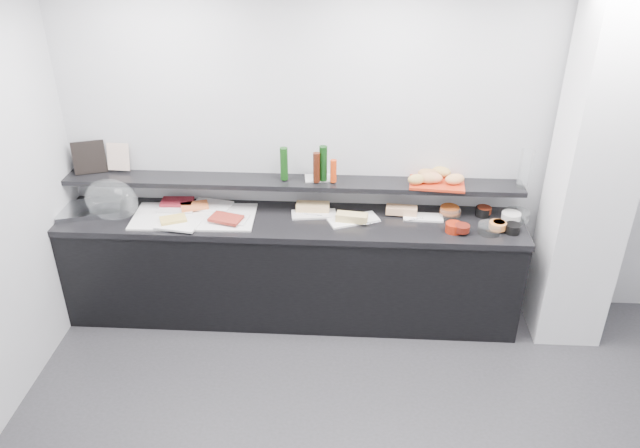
# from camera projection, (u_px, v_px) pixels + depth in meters

# --- Properties ---
(back_wall) EXTENTS (5.00, 0.02, 2.70)m
(back_wall) POSITION_uv_depth(u_px,v_px,m) (382.00, 152.00, 4.86)
(back_wall) COLOR #B0B3B8
(back_wall) RESTS_ON ground
(ceiling) EXTENTS (5.00, 5.00, 0.00)m
(ceiling) POSITION_uv_depth(u_px,v_px,m) (412.00, 28.00, 2.46)
(ceiling) COLOR white
(ceiling) RESTS_ON back_wall
(column) EXTENTS (0.50, 0.50, 2.70)m
(column) POSITION_uv_depth(u_px,v_px,m) (592.00, 176.00, 4.48)
(column) COLOR white
(column) RESTS_ON ground
(buffet_cabinet) EXTENTS (3.60, 0.60, 0.85)m
(buffet_cabinet) POSITION_uv_depth(u_px,v_px,m) (291.00, 270.00, 5.08)
(buffet_cabinet) COLOR black
(buffet_cabinet) RESTS_ON ground
(counter_top) EXTENTS (3.62, 0.62, 0.05)m
(counter_top) POSITION_uv_depth(u_px,v_px,m) (290.00, 222.00, 4.86)
(counter_top) COLOR black
(counter_top) RESTS_ON buffet_cabinet
(wall_shelf) EXTENTS (3.60, 0.25, 0.04)m
(wall_shelf) POSITION_uv_depth(u_px,v_px,m) (291.00, 183.00, 4.89)
(wall_shelf) COLOR black
(wall_shelf) RESTS_ON back_wall
(cloche_base) EXTENTS (0.55, 0.45, 0.04)m
(cloche_base) POSITION_uv_depth(u_px,v_px,m) (89.00, 209.00, 4.95)
(cloche_base) COLOR #AFB3B6
(cloche_base) RESTS_ON counter_top
(cloche_dome) EXTENTS (0.50, 0.39, 0.34)m
(cloche_dome) POSITION_uv_depth(u_px,v_px,m) (111.00, 200.00, 4.86)
(cloche_dome) COLOR white
(cloche_dome) RESTS_ON cloche_base
(linen_runner) EXTENTS (0.96, 0.48, 0.01)m
(linen_runner) POSITION_uv_depth(u_px,v_px,m) (194.00, 217.00, 4.87)
(linen_runner) COLOR silver
(linen_runner) RESTS_ON counter_top
(platter_meat_a) EXTENTS (0.29, 0.19, 0.01)m
(platter_meat_a) POSITION_uv_depth(u_px,v_px,m) (177.00, 208.00, 4.97)
(platter_meat_a) COLOR silver
(platter_meat_a) RESTS_ON linen_runner
(food_meat_a) EXTENTS (0.26, 0.17, 0.02)m
(food_meat_a) POSITION_uv_depth(u_px,v_px,m) (177.00, 202.00, 5.02)
(food_meat_a) COLOR maroon
(food_meat_a) RESTS_ON platter_meat_a
(platter_salmon) EXTENTS (0.34, 0.26, 0.01)m
(platter_salmon) POSITION_uv_depth(u_px,v_px,m) (211.00, 205.00, 5.00)
(platter_salmon) COLOR white
(platter_salmon) RESTS_ON linen_runner
(food_salmon) EXTENTS (0.25, 0.20, 0.02)m
(food_salmon) POSITION_uv_depth(u_px,v_px,m) (195.00, 206.00, 4.95)
(food_salmon) COLOR orange
(food_salmon) RESTS_ON platter_salmon
(platter_cheese) EXTENTS (0.34, 0.25, 0.01)m
(platter_cheese) POSITION_uv_depth(u_px,v_px,m) (178.00, 224.00, 4.73)
(platter_cheese) COLOR white
(platter_cheese) RESTS_ON linen_runner
(food_cheese) EXTENTS (0.23, 0.19, 0.02)m
(food_cheese) POSITION_uv_depth(u_px,v_px,m) (173.00, 219.00, 4.76)
(food_cheese) COLOR #D4B452
(food_cheese) RESTS_ON platter_cheese
(platter_meat_b) EXTENTS (0.30, 0.22, 0.01)m
(platter_meat_b) POSITION_uv_depth(u_px,v_px,m) (230.00, 218.00, 4.81)
(platter_meat_b) COLOR silver
(platter_meat_b) RESTS_ON linen_runner
(food_meat_b) EXTENTS (0.27, 0.21, 0.02)m
(food_meat_b) POSITION_uv_depth(u_px,v_px,m) (226.00, 218.00, 4.77)
(food_meat_b) COLOR maroon
(food_meat_b) RESTS_ON platter_meat_b
(sandwich_plate_left) EXTENTS (0.37, 0.20, 0.01)m
(sandwich_plate_left) POSITION_uv_depth(u_px,v_px,m) (314.00, 214.00, 4.90)
(sandwich_plate_left) COLOR silver
(sandwich_plate_left) RESTS_ON counter_top
(sandwich_food_left) EXTENTS (0.26, 0.10, 0.06)m
(sandwich_food_left) POSITION_uv_depth(u_px,v_px,m) (313.00, 207.00, 4.93)
(sandwich_food_left) COLOR #E6BC78
(sandwich_food_left) RESTS_ON sandwich_plate_left
(tongs_left) EXTENTS (0.16, 0.04, 0.01)m
(tongs_left) POSITION_uv_depth(u_px,v_px,m) (312.00, 214.00, 4.87)
(tongs_left) COLOR silver
(tongs_left) RESTS_ON sandwich_plate_left
(sandwich_plate_mid) EXTENTS (0.42, 0.30, 0.01)m
(sandwich_plate_mid) POSITION_uv_depth(u_px,v_px,m) (353.00, 220.00, 4.82)
(sandwich_plate_mid) COLOR white
(sandwich_plate_mid) RESTS_ON counter_top
(sandwich_food_mid) EXTENTS (0.25, 0.12, 0.06)m
(sandwich_food_mid) POSITION_uv_depth(u_px,v_px,m) (352.00, 217.00, 4.78)
(sandwich_food_mid) COLOR tan
(sandwich_food_mid) RESTS_ON sandwich_plate_mid
(tongs_mid) EXTENTS (0.15, 0.08, 0.01)m
(tongs_mid) POSITION_uv_depth(u_px,v_px,m) (372.00, 223.00, 4.75)
(tongs_mid) COLOR silver
(tongs_mid) RESTS_ON sandwich_plate_mid
(sandwich_plate_right) EXTENTS (0.31, 0.14, 0.01)m
(sandwich_plate_right) POSITION_uv_depth(u_px,v_px,m) (423.00, 217.00, 4.86)
(sandwich_plate_right) COLOR white
(sandwich_plate_right) RESTS_ON counter_top
(sandwich_food_right) EXTENTS (0.25, 0.11, 0.06)m
(sandwich_food_right) POSITION_uv_depth(u_px,v_px,m) (402.00, 210.00, 4.88)
(sandwich_food_right) COLOR #E0A575
(sandwich_food_right) RESTS_ON sandwich_plate_right
(tongs_right) EXTENTS (0.15, 0.06, 0.01)m
(tongs_right) POSITION_uv_depth(u_px,v_px,m) (414.00, 219.00, 4.80)
(tongs_right) COLOR silver
(tongs_right) RESTS_ON sandwich_plate_right
(bowl_glass_fruit) EXTENTS (0.18, 0.18, 0.07)m
(bowl_glass_fruit) POSITION_uv_depth(u_px,v_px,m) (450.00, 213.00, 4.85)
(bowl_glass_fruit) COLOR white
(bowl_glass_fruit) RESTS_ON counter_top
(fill_glass_fruit) EXTENTS (0.16, 0.16, 0.05)m
(fill_glass_fruit) POSITION_uv_depth(u_px,v_px,m) (450.00, 210.00, 4.88)
(fill_glass_fruit) COLOR #CB541B
(fill_glass_fruit) RESTS_ON bowl_glass_fruit
(bowl_black_jam) EXTENTS (0.14, 0.14, 0.07)m
(bowl_black_jam) POSITION_uv_depth(u_px,v_px,m) (483.00, 211.00, 4.88)
(bowl_black_jam) COLOR black
(bowl_black_jam) RESTS_ON counter_top
(fill_black_jam) EXTENTS (0.11, 0.11, 0.05)m
(fill_black_jam) POSITION_uv_depth(u_px,v_px,m) (484.00, 210.00, 4.88)
(fill_black_jam) COLOR #631E0E
(fill_black_jam) RESTS_ON bowl_black_jam
(bowl_glass_cream) EXTENTS (0.24, 0.24, 0.07)m
(bowl_glass_cream) POSITION_uv_depth(u_px,v_px,m) (517.00, 215.00, 4.83)
(bowl_glass_cream) COLOR white
(bowl_glass_cream) RESTS_ON counter_top
(fill_glass_cream) EXTENTS (0.16, 0.16, 0.05)m
(fill_glass_cream) POSITION_uv_depth(u_px,v_px,m) (511.00, 216.00, 4.79)
(fill_glass_cream) COLOR silver
(fill_glass_cream) RESTS_ON bowl_glass_cream
(bowl_red_jam) EXTENTS (0.15, 0.15, 0.07)m
(bowl_red_jam) POSITION_uv_depth(u_px,v_px,m) (454.00, 227.00, 4.66)
(bowl_red_jam) COLOR maroon
(bowl_red_jam) RESTS_ON counter_top
(fill_red_jam) EXTENTS (0.12, 0.12, 0.05)m
(fill_red_jam) POSITION_uv_depth(u_px,v_px,m) (462.00, 228.00, 4.62)
(fill_red_jam) COLOR #52130B
(fill_red_jam) RESTS_ON bowl_red_jam
(bowl_glass_salmon) EXTENTS (0.18, 0.18, 0.07)m
(bowl_glass_salmon) POSITION_uv_depth(u_px,v_px,m) (489.00, 229.00, 4.64)
(bowl_glass_salmon) COLOR white
(bowl_glass_salmon) RESTS_ON counter_top
(fill_glass_salmon) EXTENTS (0.14, 0.14, 0.05)m
(fill_glass_salmon) POSITION_uv_depth(u_px,v_px,m) (498.00, 225.00, 4.66)
(fill_glass_salmon) COLOR orange
(fill_glass_salmon) RESTS_ON bowl_glass_salmon
(bowl_black_fruit) EXTENTS (0.13, 0.13, 0.07)m
(bowl_black_fruit) POSITION_uv_depth(u_px,v_px,m) (512.00, 228.00, 4.65)
(bowl_black_fruit) COLOR black
(bowl_black_fruit) RESTS_ON counter_top
(fill_black_fruit) EXTENTS (0.11, 0.11, 0.05)m
(fill_black_fruit) POSITION_uv_depth(u_px,v_px,m) (499.00, 225.00, 4.67)
(fill_black_fruit) COLOR orange
(fill_black_fruit) RESTS_ON bowl_black_fruit
(framed_print) EXTENTS (0.26, 0.16, 0.26)m
(framed_print) POSITION_uv_depth(u_px,v_px,m) (89.00, 157.00, 4.95)
(framed_print) COLOR black
(framed_print) RESTS_ON wall_shelf
(print_art) EXTENTS (0.18, 0.06, 0.22)m
(print_art) POSITION_uv_depth(u_px,v_px,m) (118.00, 157.00, 4.96)
(print_art) COLOR #CBA392
(print_art) RESTS_ON framed_print
(condiment_tray) EXTENTS (0.24, 0.17, 0.01)m
(condiment_tray) POSITION_uv_depth(u_px,v_px,m) (320.00, 178.00, 4.90)
(condiment_tray) COLOR silver
(condiment_tray) RESTS_ON wall_shelf
(bottle_green_a) EXTENTS (0.06, 0.06, 0.26)m
(bottle_green_a) POSITION_uv_depth(u_px,v_px,m) (284.00, 164.00, 4.81)
(bottle_green_a) COLOR #123B10
(bottle_green_a) RESTS_ON condiment_tray
(bottle_brown) EXTENTS (0.05, 0.05, 0.24)m
(bottle_brown) POSITION_uv_depth(u_px,v_px,m) (316.00, 167.00, 4.77)
(bottle_brown) COLOR #3D160B
(bottle_brown) RESTS_ON condiment_tray
(bottle_green_b) EXTENTS (0.07, 0.07, 0.28)m
(bottle_green_b) POSITION_uv_depth(u_px,v_px,m) (323.00, 163.00, 4.79)
(bottle_green_b) COLOR black
(bottle_green_b) RESTS_ON condiment_tray
(bottle_hot) EXTENTS (0.05, 0.05, 0.18)m
(bottle_hot) POSITION_uv_depth(u_px,v_px,m) (333.00, 171.00, 4.79)
(bottle_hot) COLOR red
(bottle_hot) RESTS_ON condiment_tray
(shaker_salt) EXTENTS (0.03, 0.03, 0.07)m
(shaker_salt) POSITION_uv_depth(u_px,v_px,m) (334.00, 174.00, 4.88)
(shaker_salt) COLOR white
(shaker_salt) RESTS_ON condiment_tray
(shaker_pepper) EXTENTS (0.03, 0.03, 0.07)m
(shaker_pepper) POSITION_uv_depth(u_px,v_px,m) (324.00, 173.00, 4.88)
(shaker_pepper) COLOR white
(shaker_pepper) RESTS_ON condiment_tray
(bread_tray) EXTENTS (0.44, 0.33, 0.02)m
(bread_tray) POSITION_uv_depth(u_px,v_px,m) (437.00, 183.00, 4.82)
(bread_tray) COLOR #B72D13
(bread_tray) RESTS_ON wall_shelf
(bread_roll_nw) EXTENTS (0.16, 0.12, 0.08)m
(bread_roll_nw) POSITION_uv_depth(u_px,v_px,m) (427.00, 174.00, 4.84)
(bread_roll_nw) COLOR #B27B44
(bread_roll_nw) RESTS_ON bread_tray
(bread_roll_n) EXTENTS (0.17, 0.12, 0.08)m
(bread_roll_n) POSITION_uv_depth(u_px,v_px,m) (429.00, 174.00, 4.84)
(bread_roll_n) COLOR #AC7141
(bread_roll_n) RESTS_ON bread_tray
(bread_roll_ne) EXTENTS (0.18, 0.14, 0.08)m
(bread_roll_ne) POSITION_uv_depth(u_px,v_px,m) (441.00, 172.00, 4.88)
(bread_roll_ne) COLOR #BA9247
(bread_roll_ne) RESTS_ON bread_tray
(bread_roll_sw) EXTENTS (0.15, 0.11, 0.08)m
(bread_roll_sw) POSITION_uv_depth(u_px,v_px,m) (416.00, 179.00, 4.75)
(bread_roll_sw) COLOR tan
(bread_roll_sw) RESTS_ON bread_tray
(bread_roll_se) EXTENTS (0.18, 0.14, 0.08)m
(bread_roll_se) POSITION_uv_depth(u_px,v_px,m) (455.00, 179.00, 4.76)
(bread_roll_se) COLOR tan
(bread_roll_se) RESTS_ON bread_tray
(bread_roll_midw) EXTENTS (0.16, 0.11, 0.08)m
(bread_roll_midw) POSITION_uv_depth(u_px,v_px,m) (428.00, 178.00, 4.77)
(bread_roll_midw) COLOR #BB7F47
(bread_roll_midw) RESTS_ON bread_tray
(bread_roll_mide) EXTENTS (0.16, 0.11, 0.08)m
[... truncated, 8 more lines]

